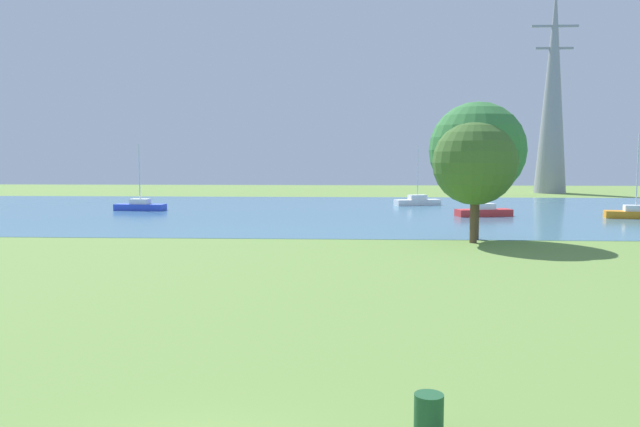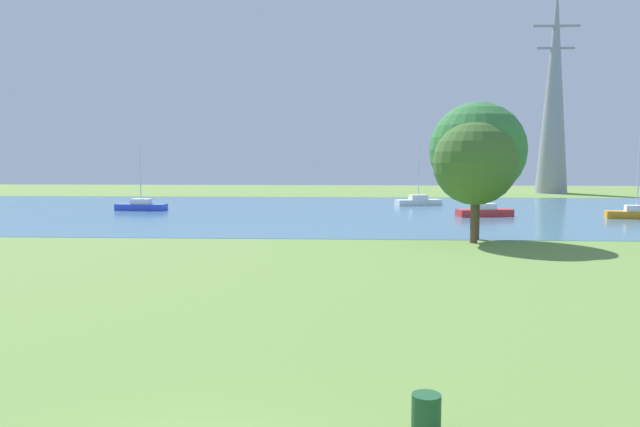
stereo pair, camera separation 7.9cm
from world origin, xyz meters
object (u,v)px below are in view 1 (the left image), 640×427
at_px(sailboat_blue, 140,206).
at_px(tree_west_far, 475,163).
at_px(electricity_pylon, 553,89).
at_px(sailboat_white, 417,201).
at_px(tree_mid_shore, 477,150).
at_px(litter_bin, 429,415).
at_px(sailboat_red, 484,211).
at_px(sailboat_orange, 636,213).

distance_m(sailboat_blue, tree_west_far, 34.98).
bearing_deg(electricity_pylon, sailboat_white, -132.07).
height_order(tree_west_far, tree_mid_shore, tree_mid_shore).
bearing_deg(tree_mid_shore, litter_bin, -102.82).
bearing_deg(tree_mid_shore, sailboat_red, 76.26).
bearing_deg(tree_west_far, electricity_pylon, 68.21).
bearing_deg(sailboat_blue, sailboat_white, 15.26).
bearing_deg(sailboat_orange, tree_mid_shore, -139.21).
relative_size(sailboat_blue, tree_mid_shore, 0.74).
height_order(sailboat_white, electricity_pylon, electricity_pylon).
distance_m(litter_bin, tree_mid_shore, 29.26).
xyz_separation_m(sailboat_white, tree_mid_shore, (0.78, -26.89, 5.14)).
bearing_deg(sailboat_white, litter_bin, -95.83).
bearing_deg(electricity_pylon, sailboat_blue, -147.53).
distance_m(sailboat_orange, electricity_pylon, 39.18).
bearing_deg(tree_mid_shore, tree_west_far, -105.49).
bearing_deg(sailboat_red, sailboat_white, 110.88).
bearing_deg(sailboat_white, sailboat_blue, -164.74).
xyz_separation_m(litter_bin, tree_west_far, (5.96, 26.51, 4.43)).
distance_m(sailboat_red, electricity_pylon, 41.20).
xyz_separation_m(litter_bin, sailboat_orange, (22.41, 41.91, 0.06)).
height_order(litter_bin, tree_mid_shore, tree_mid_shore).
xyz_separation_m(sailboat_blue, sailboat_orange, (44.07, -5.62, 0.01)).
bearing_deg(sailboat_red, sailboat_blue, 172.28).
relative_size(litter_bin, sailboat_white, 0.13).
distance_m(sailboat_blue, sailboat_orange, 44.43).
xyz_separation_m(sailboat_red, electricity_pylon, (16.55, 35.05, 13.95)).
height_order(sailboat_white, sailboat_orange, sailboat_orange).
bearing_deg(sailboat_white, tree_west_far, -89.31).
distance_m(sailboat_blue, sailboat_white, 28.27).
height_order(litter_bin, sailboat_blue, sailboat_blue).
distance_m(litter_bin, sailboat_blue, 52.23).
bearing_deg(electricity_pylon, sailboat_orange, -96.64).
height_order(litter_bin, sailboat_red, sailboat_red).
height_order(sailboat_red, tree_west_far, sailboat_red).
relative_size(litter_bin, tree_mid_shore, 0.09).
relative_size(sailboat_orange, tree_west_far, 0.96).
bearing_deg(tree_west_far, sailboat_red, 76.09).
distance_m(tree_west_far, electricity_pylon, 56.56).
bearing_deg(electricity_pylon, tree_mid_shore, -111.97).
relative_size(sailboat_red, sailboat_white, 1.26).
distance_m(litter_bin, sailboat_red, 44.38).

